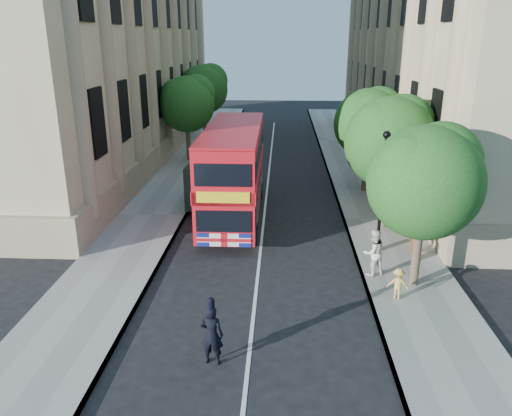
# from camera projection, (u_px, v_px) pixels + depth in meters

# --- Properties ---
(ground) EXTENTS (120.00, 120.00, 0.00)m
(ground) POSITION_uv_depth(u_px,v_px,m) (252.00, 327.00, 15.97)
(ground) COLOR black
(ground) RESTS_ON ground
(pavement_right) EXTENTS (3.50, 80.00, 0.12)m
(pavement_right) POSITION_uv_depth(u_px,v_px,m) (378.00, 220.00, 25.11)
(pavement_right) COLOR gray
(pavement_right) RESTS_ON ground
(pavement_left) EXTENTS (3.50, 80.00, 0.12)m
(pavement_left) POSITION_uv_depth(u_px,v_px,m) (152.00, 216.00, 25.68)
(pavement_left) COLOR gray
(pavement_left) RESTS_ON ground
(building_right) EXTENTS (12.00, 38.00, 18.00)m
(building_right) POSITION_uv_depth(u_px,v_px,m) (468.00, 34.00, 35.02)
(building_right) COLOR tan
(building_right) RESTS_ON ground
(building_left) EXTENTS (12.00, 38.00, 18.00)m
(building_left) POSITION_uv_depth(u_px,v_px,m) (83.00, 34.00, 36.38)
(building_left) COLOR tan
(building_left) RESTS_ON ground
(tree_right_near) EXTENTS (4.00, 4.00, 6.08)m
(tree_right_near) POSITION_uv_depth(u_px,v_px,m) (426.00, 176.00, 17.16)
(tree_right_near) COLOR #473828
(tree_right_near) RESTS_ON ground
(tree_right_mid) EXTENTS (4.20, 4.20, 6.37)m
(tree_right_mid) POSITION_uv_depth(u_px,v_px,m) (391.00, 137.00, 22.76)
(tree_right_mid) COLOR #473828
(tree_right_mid) RESTS_ON ground
(tree_right_far) EXTENTS (4.00, 4.00, 6.15)m
(tree_right_far) POSITION_uv_depth(u_px,v_px,m) (370.00, 120.00, 28.47)
(tree_right_far) COLOR #473828
(tree_right_far) RESTS_ON ground
(tree_left_far) EXTENTS (4.00, 4.00, 6.30)m
(tree_left_far) POSITION_uv_depth(u_px,v_px,m) (187.00, 101.00, 35.62)
(tree_left_far) COLOR #473828
(tree_left_far) RESTS_ON ground
(tree_left_back) EXTENTS (4.20, 4.20, 6.65)m
(tree_left_back) POSITION_uv_depth(u_px,v_px,m) (204.00, 87.00, 43.09)
(tree_left_back) COLOR #473828
(tree_left_back) RESTS_ON ground
(lamp_post) EXTENTS (0.32, 0.32, 5.16)m
(lamp_post) POSITION_uv_depth(u_px,v_px,m) (381.00, 198.00, 20.57)
(lamp_post) COLOR black
(lamp_post) RESTS_ON pavement_right
(double_decker_bus) EXTENTS (2.72, 9.90, 4.56)m
(double_decker_bus) POSITION_uv_depth(u_px,v_px,m) (234.00, 170.00, 24.85)
(double_decker_bus) COLOR red
(double_decker_bus) RESTS_ON ground
(box_van) EXTENTS (2.41, 5.30, 2.97)m
(box_van) POSITION_uv_depth(u_px,v_px,m) (214.00, 177.00, 27.45)
(box_van) COLOR black
(box_van) RESTS_ON ground
(police_constable) EXTENTS (0.71, 0.51, 1.82)m
(police_constable) POSITION_uv_depth(u_px,v_px,m) (212.00, 335.00, 13.92)
(police_constable) COLOR black
(police_constable) RESTS_ON ground
(woman_pedestrian) EXTENTS (1.09, 1.00, 1.82)m
(woman_pedestrian) POSITION_uv_depth(u_px,v_px,m) (373.00, 253.00, 18.94)
(woman_pedestrian) COLOR white
(woman_pedestrian) RESTS_ON pavement_right
(child_a) EXTENTS (0.75, 0.45, 1.19)m
(child_a) POSITION_uv_depth(u_px,v_px,m) (415.00, 240.00, 20.97)
(child_a) COLOR #E25C27
(child_a) RESTS_ON pavement_right
(child_b) EXTENTS (0.80, 0.56, 1.14)m
(child_b) POSITION_uv_depth(u_px,v_px,m) (398.00, 284.00, 17.29)
(child_b) COLOR gold
(child_b) RESTS_ON pavement_right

